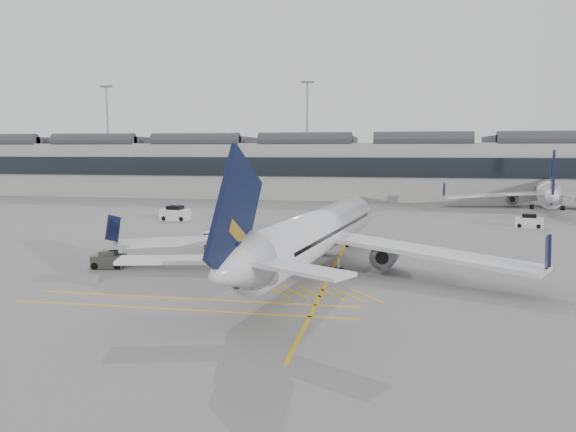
% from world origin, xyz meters
% --- Properties ---
extents(ground, '(220.00, 220.00, 0.00)m').
position_xyz_m(ground, '(0.00, 0.00, 0.00)').
color(ground, gray).
rests_on(ground, ground).
extents(terminal, '(200.00, 20.45, 12.40)m').
position_xyz_m(terminal, '(0.00, 71.93, 6.14)').
color(terminal, '#9E9E99').
rests_on(terminal, ground).
extents(light_masts, '(113.00, 0.60, 25.45)m').
position_xyz_m(light_masts, '(-1.67, 86.00, 14.49)').
color(light_masts, slate).
rests_on(light_masts, ground).
extents(apron_markings, '(0.25, 60.00, 0.01)m').
position_xyz_m(apron_markings, '(10.00, 10.00, 0.01)').
color(apron_markings, gold).
rests_on(apron_markings, ground).
extents(airliner_main, '(34.18, 37.60, 10.04)m').
position_xyz_m(airliner_main, '(8.57, 0.20, 2.95)').
color(airliner_main, silver).
rests_on(airliner_main, ground).
extents(airliner_far, '(32.65, 36.03, 9.70)m').
position_xyz_m(airliner_far, '(39.90, 54.77, 2.85)').
color(airliner_far, silver).
rests_on(airliner_far, ground).
extents(belt_loader, '(4.76, 2.22, 1.89)m').
position_xyz_m(belt_loader, '(6.34, 7.62, 0.55)').
color(belt_loader, silver).
rests_on(belt_loader, ground).
extents(baggage_cart_a, '(2.35, 2.13, 2.04)m').
position_xyz_m(baggage_cart_a, '(0.26, 6.13, 1.09)').
color(baggage_cart_a, gray).
rests_on(baggage_cart_a, ground).
extents(baggage_cart_b, '(1.92, 1.63, 1.91)m').
position_xyz_m(baggage_cart_b, '(4.37, 3.38, 1.02)').
color(baggage_cart_b, gray).
rests_on(baggage_cart_b, ground).
extents(baggage_cart_c, '(2.16, 1.88, 2.01)m').
position_xyz_m(baggage_cart_c, '(-0.71, 7.39, 1.08)').
color(baggage_cart_c, gray).
rests_on(baggage_cart_c, ground).
extents(baggage_cart_d, '(1.75, 1.52, 1.66)m').
position_xyz_m(baggage_cart_d, '(-2.66, 8.39, 0.89)').
color(baggage_cart_d, gray).
rests_on(baggage_cart_d, ground).
extents(ramp_agent_a, '(0.68, 0.71, 1.63)m').
position_xyz_m(ramp_agent_a, '(2.21, 6.89, 0.82)').
color(ramp_agent_a, '#F65B0C').
rests_on(ramp_agent_a, ground).
extents(ramp_agent_b, '(0.98, 0.80, 1.90)m').
position_xyz_m(ramp_agent_b, '(6.53, 4.94, 0.95)').
color(ramp_agent_b, '#FF5A0D').
rests_on(ramp_agent_b, ground).
extents(pushback_tug, '(2.79, 1.98, 1.44)m').
position_xyz_m(pushback_tug, '(-8.28, -1.95, 0.64)').
color(pushback_tug, '#4A4E42').
rests_on(pushback_tug, ground).
extents(safety_cone_nose, '(0.41, 0.41, 0.57)m').
position_xyz_m(safety_cone_nose, '(8.57, 20.67, 0.29)').
color(safety_cone_nose, '#F24C0A').
rests_on(safety_cone_nose, ground).
extents(safety_cone_engine, '(0.39, 0.39, 0.55)m').
position_xyz_m(safety_cone_engine, '(13.60, 3.08, 0.27)').
color(safety_cone_engine, '#F24C0A').
rests_on(safety_cone_engine, ground).
extents(service_van_left, '(4.03, 2.20, 2.01)m').
position_xyz_m(service_van_left, '(-14.83, 28.94, 0.90)').
color(service_van_left, silver).
rests_on(service_van_left, ground).
extents(service_van_mid, '(1.82, 3.54, 1.81)m').
position_xyz_m(service_van_mid, '(-7.80, 33.72, 0.81)').
color(service_van_mid, silver).
rests_on(service_van_mid, ground).
extents(service_van_right, '(3.52, 2.18, 1.69)m').
position_xyz_m(service_van_right, '(31.58, 30.14, 0.76)').
color(service_van_right, silver).
rests_on(service_van_right, ground).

